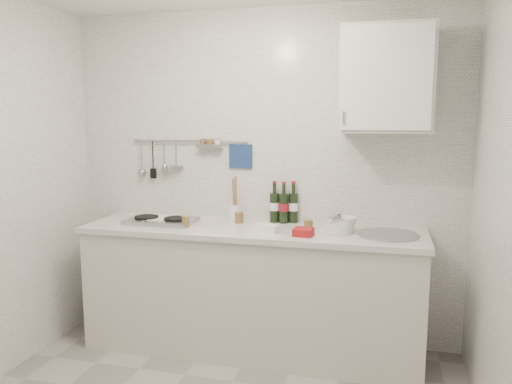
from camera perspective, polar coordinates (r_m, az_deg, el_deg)
back_wall at (r=3.81m, az=0.61°, el=1.69°), size 3.00×0.02×2.50m
counter at (r=3.71m, az=-0.43°, el=-11.46°), size 2.44×0.64×0.96m
wall_rail at (r=3.95m, az=-7.96°, el=4.41°), size 0.98×0.09×0.34m
wall_cabinet at (r=3.50m, az=14.67°, el=12.31°), size 0.60×0.38×0.70m
plate_stack_hob at (r=3.85m, az=-11.19°, el=-3.08°), size 0.26×0.25×0.03m
plate_stack_sink at (r=3.47m, az=9.59°, el=-3.75°), size 0.24×0.22×0.11m
wine_bottles at (r=3.74m, az=3.20°, el=-1.17°), size 0.21×0.11×0.31m
butter_dish at (r=3.44m, az=1.17°, el=-4.16°), size 0.19×0.13×0.05m
strawberry_punnet at (r=3.35m, az=5.44°, el=-4.57°), size 0.14×0.14×0.05m
utensil_crock at (r=3.77m, az=-2.46°, el=-2.21°), size 0.08×0.08×0.35m
jar_a at (r=3.74m, az=-1.94°, el=-2.86°), size 0.07×0.07×0.09m
jar_b at (r=3.68m, az=9.10°, el=-3.33°), size 0.06×0.06×0.07m
jar_c at (r=3.54m, az=6.00°, el=-3.64°), size 0.07×0.07×0.08m
jar_d at (r=3.62m, az=-8.04°, el=-3.31°), size 0.06×0.06×0.09m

